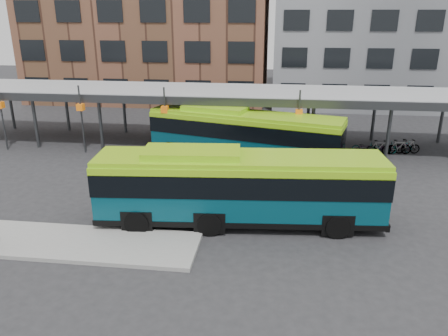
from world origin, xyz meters
TOP-DOWN VIEW (x-y plane):
  - ground at (0.00, 0.00)m, footprint 120.00×120.00m
  - boarding_island at (-5.50, -3.00)m, footprint 14.00×3.00m
  - canopy at (-0.06, 12.87)m, footprint 40.00×6.53m
  - building_grey at (16.00, 32.00)m, footprint 24.00×14.00m
  - bus_front at (2.94, 0.03)m, footprint 13.43×3.90m
  - bus_rear at (2.42, 9.44)m, footprint 13.20×6.01m
  - bike_rack at (12.61, 12.09)m, footprint 4.84×1.52m

SIDE VIEW (x-z plane):
  - ground at x=0.00m, z-range 0.00..0.00m
  - boarding_island at x=-5.50m, z-range 0.00..0.18m
  - bike_rack at x=12.61m, z-range -0.05..1.03m
  - bus_rear at x=2.42m, z-range 0.07..3.64m
  - bus_front at x=2.94m, z-range 0.08..3.73m
  - canopy at x=-0.06m, z-range 1.51..6.31m
  - building_grey at x=16.00m, z-range 0.00..20.00m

